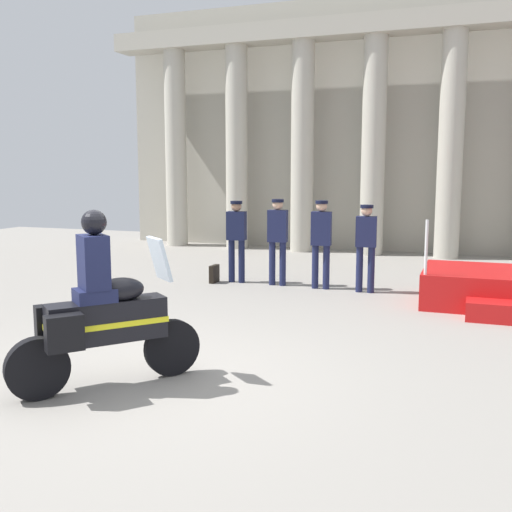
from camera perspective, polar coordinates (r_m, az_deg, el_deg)
The scene contains 8 objects.
ground_plane at distance 6.96m, azimuth -10.32°, elevation -11.33°, with size 28.00×28.00×0.00m, color gray.
colonnade_backdrop at distance 17.46m, azimuth 8.09°, elevation 12.43°, with size 13.38×1.48×7.04m.
officer_in_row_0 at distance 12.34m, azimuth -1.85°, elevation 2.04°, with size 0.40×0.26×1.67m.
officer_in_row_1 at distance 12.03m, azimuth 2.05°, elevation 2.01°, with size 0.40×0.26×1.72m.
officer_in_row_2 at distance 11.73m, azimuth 6.16°, elevation 1.78°, with size 0.40×0.26×1.72m.
officer_in_row_3 at distance 11.50m, azimuth 10.32°, elevation 1.40°, with size 0.40×0.26×1.65m.
motorcycle_with_rider at distance 6.58m, azimuth -14.46°, elevation -5.38°, with size 1.44×1.68×1.90m.
briefcase_on_ground at distance 12.44m, azimuth -3.95°, elevation -1.69°, with size 0.10×0.32×0.36m, color black.
Camera 1 is at (3.36, -5.64, 2.31)m, focal length 42.47 mm.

